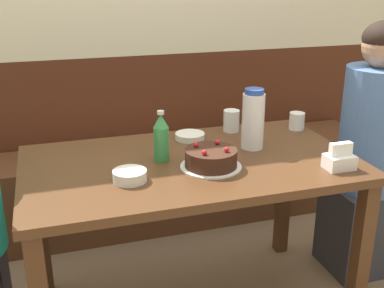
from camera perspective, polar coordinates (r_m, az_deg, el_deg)
name	(u,v)px	position (r m, az deg, el deg)	size (l,w,h in m)	color
back_wall	(135,7)	(2.82, -6.73, 15.86)	(4.80, 0.04, 2.50)	#4C2314
bench_seat	(149,187)	(2.86, -5.07, -5.08)	(2.70, 0.38, 0.48)	#56331E
dining_table	(191,182)	(1.97, -0.17, -4.58)	(1.33, 0.76, 0.73)	#4C2D19
birthday_cake	(211,159)	(1.85, 2.26, -1.73)	(0.24, 0.24, 0.09)	white
water_pitcher	(253,119)	(2.04, 7.25, 2.90)	(0.09, 0.09, 0.26)	white
soju_bottle	(161,137)	(1.90, -3.68, 0.81)	(0.06, 0.06, 0.21)	#388E4C
napkin_holder	(340,159)	(1.92, 17.09, -1.75)	(0.11, 0.08, 0.11)	white
bowl_soup_white	(130,176)	(1.75, -7.39, -3.75)	(0.12, 0.12, 0.04)	white
bowl_rice_small	(190,136)	(2.16, -0.25, 0.93)	(0.13, 0.13, 0.03)	white
glass_water_tall	(231,121)	(2.27, 4.68, 2.76)	(0.08, 0.08, 0.10)	silver
glass_tumbler_short	(297,121)	(2.34, 12.31, 2.68)	(0.07, 0.07, 0.08)	silver
person_grey_tee	(370,159)	(2.45, 20.37, -1.63)	(0.34, 0.31, 1.24)	#33333D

